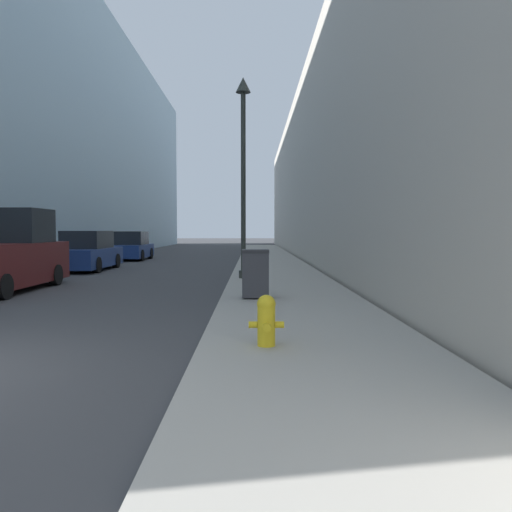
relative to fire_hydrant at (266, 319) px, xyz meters
The scene contains 9 objects.
sidewalk_right 16.69m from the fire_hydrant, 87.53° to the left, with size 3.31×60.00×0.13m.
building_left_glass 30.09m from the fire_hydrant, 122.13° to the left, with size 12.00×60.00×16.03m.
building_right_stone 26.49m from the fire_hydrant, 71.04° to the left, with size 12.00×60.00×10.21m.
fire_hydrant is the anchor object (origin of this frame).
trash_bin 4.82m from the fire_hydrant, 91.45° to the left, with size 0.63×0.62×1.13m.
lamppost 10.34m from the fire_hydrant, 92.92° to the left, with size 0.48×0.48×6.50m.
pickup_truck 10.23m from the fire_hydrant, 135.01° to the left, with size 2.13×5.22×2.33m.
parked_sedan_near 16.14m from the fire_hydrant, 116.44° to the left, with size 1.85×4.68×1.67m.
parked_sedan_far 23.03m from the fire_hydrant, 108.10° to the left, with size 1.89×4.07×1.63m.
Camera 1 is at (4.49, -5.38, 1.70)m, focal length 35.00 mm.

